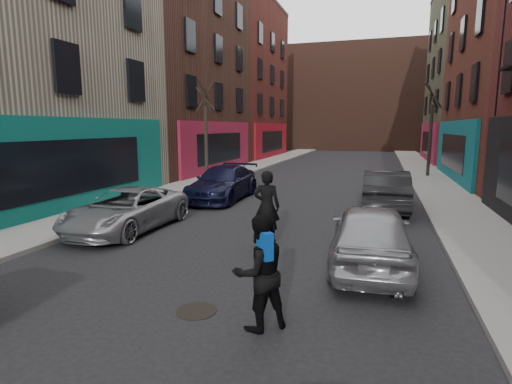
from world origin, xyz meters
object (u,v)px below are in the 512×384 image
Objects in this scene: parked_left_far at (127,210)px; pedestrian at (260,272)px; parked_left_end at (223,183)px; skateboarder at (267,206)px; parked_right_far at (371,235)px; skateboard at (267,243)px; tree_right_far at (431,120)px; tree_left_far at (206,123)px; parked_right_end at (386,190)px; manhole at (197,311)px.

parked_left_far is 2.52× the size of pedestrian.
parked_left_end is 2.59× the size of skateboarder.
parked_right_far reaches higher than parked_left_end.
parked_right_far reaches higher than skateboard.
tree_right_far reaches higher than parked_right_far.
tree_left_far reaches higher than skateboard.
tree_left_far is 17.38m from pedestrian.
tree_left_far is at bearing -64.66° from skateboarder.
tree_right_far is at bearing 65.35° from skateboard.
parked_left_far reaches higher than skateboard.
parked_right_far is at bearing 155.46° from skateboarder.
tree_right_far is 1.37× the size of parked_left_end.
parked_right_end is at bearing -123.75° from skateboarder.
parked_left_end is 9.44m from parked_right_far.
parked_left_far is at bearing -12.02° from parked_right_far.
parked_left_end is at bearing 82.22° from parked_left_far.
parked_left_far is at bearing -121.45° from tree_right_far.
parked_right_end is 6.64m from skateboarder.
tree_right_far is 18.33m from parked_right_far.
pedestrian reaches higher than parked_left_far.
parked_right_far is 6.21× the size of manhole.
skateboarder reaches higher than parked_left_end.
parked_left_far is 0.93× the size of parked_left_end.
parked_right_far is at bearing -51.62° from tree_left_far.
skateboard is 0.44× the size of pedestrian.
parked_left_end is 11.47m from pedestrian.
pedestrian is at bearing -62.96° from tree_left_far.
tree_left_far reaches higher than pedestrian.
skateboarder is (-2.70, 0.90, 0.32)m from parked_right_far.
parked_left_end is at bearing -58.67° from tree_left_far.
manhole is at bearing -71.15° from parked_left_end.
manhole is at bearing 82.75° from skateboarder.
skateboarder is at bearing -2.72° from parked_left_far.
tree_right_far reaches higher than manhole.
skateboarder is 2.75× the size of manhole.
skateboard is 1.01m from skateboarder.
parked_right_far is 2.26× the size of skateboarder.
skateboard is 0.42× the size of skateboarder.
parked_right_end is at bearing 36.87° from parked_left_far.
parked_left_far is 5.85m from parked_left_end.
parked_right_end reaches higher than parked_left_end.
tree_left_far is 3.38× the size of skateboarder.
pedestrian reaches higher than manhole.
tree_left_far is at bearing -106.58° from pedestrian.
tree_left_far is 1.41× the size of parked_right_end.
tree_left_far is 13.28m from skateboard.
parked_right_end is 10.43m from pedestrian.
tree_right_far is 8.50× the size of skateboard.
parked_right_end is 6.68m from skateboard.
parked_left_far reaches higher than manhole.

